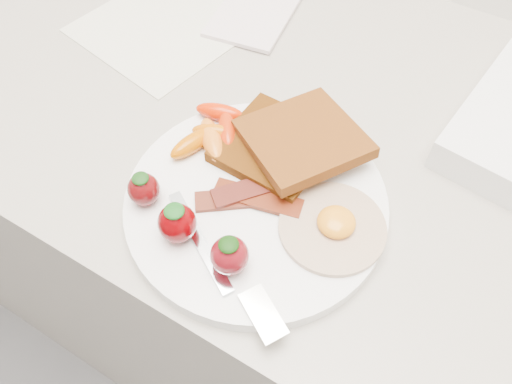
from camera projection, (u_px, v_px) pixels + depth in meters
The scene contains 11 objects.
counter at pixel (308, 282), 0.96m from camera, with size 2.00×0.60×0.90m, color gray.
plate at pixel (256, 203), 0.52m from camera, with size 0.27×0.27×0.02m, color white.
toast_lower at pixel (275, 146), 0.54m from camera, with size 0.11×0.11×0.01m, color black.
toast_upper at pixel (303, 138), 0.53m from camera, with size 0.11×0.11×0.01m, color #4B260E.
fried_egg at pixel (333, 226), 0.48m from camera, with size 0.12×0.12×0.02m.
bacon_strips at pixel (251, 195), 0.51m from camera, with size 0.11×0.10×0.01m.
baby_carrots at pixel (213, 132), 0.55m from camera, with size 0.08×0.10×0.02m.
strawberries at pixel (185, 224), 0.47m from camera, with size 0.15×0.05×0.05m.
fork at pixel (227, 272), 0.46m from camera, with size 0.17×0.09×0.00m.
paper_sheet at pixel (182, 15), 0.71m from camera, with size 0.21×0.27×0.00m, color silver.
notepad at pixel (255, 13), 0.71m from camera, with size 0.10×0.15×0.01m, color silver.
Camera 1 is at (0.12, 1.30, 1.34)m, focal length 35.00 mm.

